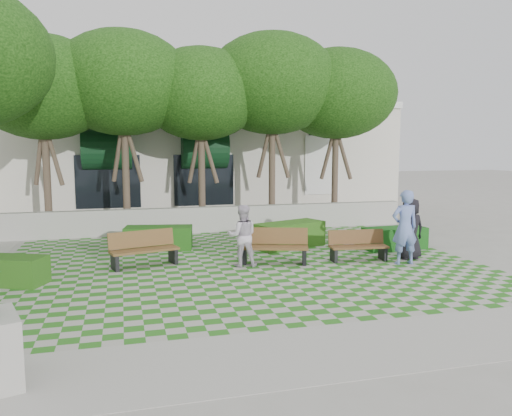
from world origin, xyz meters
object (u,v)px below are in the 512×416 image
object	(u,v)px
person_dark	(410,229)
bench_mid	(275,247)
hedge_midright	(289,235)
hedge_east	(395,238)
hedge_west	(5,270)
person_blue	(405,227)
person_white	(242,236)
bench_west	(144,249)
hedge_midleft	(159,238)
bench_east	(358,246)

from	to	relation	value
person_dark	bench_mid	bearing A→B (deg)	-8.93
hedge_midright	hedge_east	bearing A→B (deg)	-20.14
bench_mid	hedge_west	xyz separation A→B (m)	(-6.37, -0.39, -0.13)
hedge_midright	person_blue	xyz separation A→B (m)	(2.15, -2.86, 0.59)
bench_mid	person_white	world-z (taller)	person_white
bench_west	person_blue	bearing A→B (deg)	-28.69
hedge_west	person_dark	bearing A→B (deg)	-0.54
bench_west	hedge_east	size ratio (longest dim) A/B	0.97
person_white	bench_mid	bearing A→B (deg)	-163.77
hedge_midright	hedge_west	world-z (taller)	hedge_midright
bench_mid	hedge_midleft	size ratio (longest dim) A/B	0.94
hedge_midleft	hedge_west	bearing A→B (deg)	-140.11
hedge_midleft	bench_west	bearing A→B (deg)	-104.20
hedge_west	hedge_midleft	bearing A→B (deg)	39.89
bench_west	person_dark	bearing A→B (deg)	-23.88
bench_west	hedge_midright	distance (m)	4.57
bench_west	hedge_west	xyz separation A→B (m)	(-3.05, -0.94, -0.12)
bench_east	person_white	xyz separation A→B (m)	(-3.14, 0.18, 0.40)
bench_mid	person_dark	bearing A→B (deg)	10.70
bench_mid	hedge_midleft	world-z (taller)	bench_mid
hedge_midright	person_dark	bearing A→B (deg)	-41.88
hedge_midright	person_blue	world-z (taller)	person_blue
bench_east	hedge_west	world-z (taller)	bench_east
hedge_midleft	bench_mid	bearing A→B (deg)	-42.85
bench_west	hedge_west	distance (m)	3.19
hedge_west	person_dark	xyz separation A→B (m)	(10.06, -0.09, 0.52)
person_dark	hedge_west	bearing A→B (deg)	-2.05
bench_west	hedge_midleft	bearing A→B (deg)	60.29
hedge_midleft	hedge_east	bearing A→B (deg)	-14.77
person_blue	hedge_west	bearing A→B (deg)	0.03
person_blue	hedge_midright	bearing A→B (deg)	-49.46
hedge_midleft	person_dark	world-z (taller)	person_dark
hedge_east	hedge_west	world-z (taller)	hedge_east
bench_mid	hedge_west	bearing A→B (deg)	-158.41
bench_east	person_blue	world-z (taller)	person_blue
hedge_east	person_white	xyz separation A→B (m)	(-4.88, -0.91, 0.46)
hedge_midright	bench_west	bearing A→B (deg)	-163.05
hedge_east	hedge_midleft	xyz separation A→B (m)	(-6.79, 1.79, 0.02)
bench_west	person_white	xyz separation A→B (m)	(2.42, -0.66, 0.36)
bench_east	person_white	size ratio (longest dim) A/B	1.01
bench_east	person_dark	world-z (taller)	person_dark
person_white	bench_west	bearing A→B (deg)	-5.90
person_dark	person_white	world-z (taller)	person_dark
bench_west	hedge_midleft	world-z (taller)	bench_west
hedge_west	person_blue	distance (m)	9.61
bench_west	hedge_west	world-z (taller)	bench_west
hedge_east	person_blue	xyz separation A→B (m)	(-0.78, -1.78, 0.64)
hedge_midleft	person_blue	bearing A→B (deg)	-30.75
hedge_east	person_blue	distance (m)	2.05
bench_east	hedge_east	world-z (taller)	bench_east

